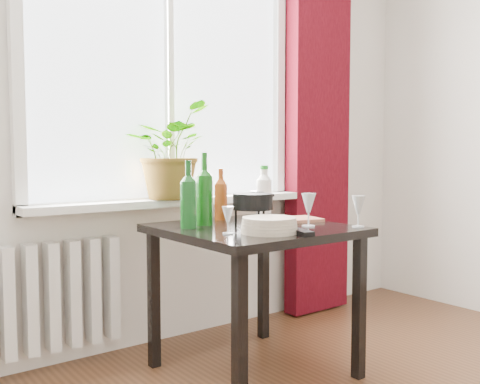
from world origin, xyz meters
TOP-DOWN VIEW (x-y plane):
  - window at (0.00, 2.22)m, footprint 1.72×0.08m
  - windowsill at (0.00, 2.15)m, footprint 1.72×0.20m
  - curtain at (1.12, 2.12)m, footprint 0.50×0.12m
  - radiator at (-0.75, 2.18)m, footprint 0.80×0.10m
  - table at (0.10, 1.55)m, footprint 0.85×0.85m
  - potted_plant at (-0.06, 2.11)m, footprint 0.65×0.64m
  - wine_bottle_left at (-0.20, 1.68)m, footprint 0.10×0.10m
  - wine_bottle_right at (-0.07, 1.73)m, footprint 0.10×0.10m
  - bottle_amber at (0.12, 1.86)m, footprint 0.08×0.08m
  - cleaning_bottle at (0.38, 1.81)m, footprint 0.09×0.09m
  - wineglass_front_right at (0.30, 1.37)m, footprint 0.07×0.07m
  - wineglass_far_right at (0.48, 1.21)m, footprint 0.08×0.08m
  - wineglass_back_center at (0.22, 1.67)m, footprint 0.09×0.09m
  - wineglass_back_left at (-0.05, 1.82)m, footprint 0.09×0.09m
  - wineglass_front_left at (-0.16, 1.41)m, footprint 0.07×0.07m
  - plate_stack at (0.01, 1.32)m, footprint 0.34×0.34m
  - fondue_pot at (0.13, 1.60)m, footprint 0.27×0.25m
  - tv_remote at (0.10, 1.23)m, footprint 0.10×0.19m
  - cutting_board at (0.37, 1.58)m, footprint 0.34×0.26m

SIDE VIEW (x-z plane):
  - radiator at x=-0.75m, z-range 0.10..0.66m
  - table at x=0.10m, z-range 0.28..1.02m
  - cutting_board at x=0.37m, z-range 0.74..0.76m
  - tv_remote at x=0.10m, z-range 0.74..0.76m
  - plate_stack at x=0.01m, z-range 0.74..0.81m
  - wineglass_front_left at x=-0.16m, z-range 0.74..0.86m
  - fondue_pot at x=0.13m, z-range 0.74..0.90m
  - wineglass_far_right at x=0.48m, z-range 0.74..0.90m
  - wineglass_back_left at x=-0.05m, z-range 0.74..0.90m
  - wineglass_back_center at x=0.22m, z-range 0.74..0.91m
  - wineglass_front_right at x=0.30m, z-range 0.74..0.91m
  - windowsill at x=0.00m, z-range 0.80..0.84m
  - bottle_amber at x=0.12m, z-range 0.74..1.03m
  - cleaning_bottle at x=0.38m, z-range 0.74..1.04m
  - wine_bottle_left at x=-0.20m, z-range 0.74..1.07m
  - wine_bottle_right at x=-0.07m, z-range 0.74..1.11m
  - potted_plant at x=-0.06m, z-range 0.84..1.39m
  - curtain at x=1.12m, z-range 0.01..2.58m
  - window at x=0.00m, z-range 0.79..2.41m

